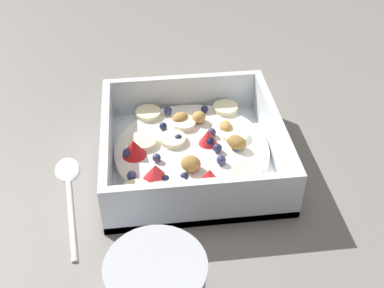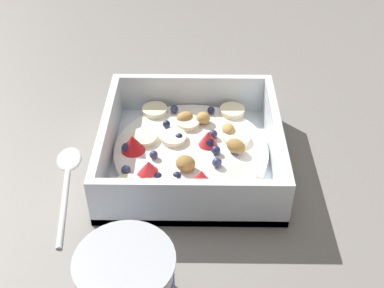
{
  "view_description": "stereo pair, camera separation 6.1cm",
  "coord_description": "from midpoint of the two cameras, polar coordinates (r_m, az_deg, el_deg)",
  "views": [
    {
      "loc": [
        0.06,
        0.48,
        0.42
      ],
      "look_at": [
        0.01,
        0.02,
        0.03
      ],
      "focal_mm": 44.82,
      "sensor_mm": 36.0,
      "label": 1
    },
    {
      "loc": [
        0.0,
        0.49,
        0.42
      ],
      "look_at": [
        0.01,
        0.02,
        0.03
      ],
      "focal_mm": 44.82,
      "sensor_mm": 36.0,
      "label": 2
    }
  ],
  "objects": [
    {
      "name": "ground_plane",
      "position": [
        0.64,
        -2.26,
        -1.17
      ],
      "size": [
        2.4,
        2.4,
        0.0
      ],
      "primitive_type": "plane",
      "color": "gray"
    },
    {
      "name": "yogurt_cup",
      "position": [
        0.46,
        -8.09,
        -16.67
      ],
      "size": [
        0.09,
        0.09,
        0.07
      ],
      "color": "white",
      "rests_on": "ground"
    },
    {
      "name": "fruit_bowl",
      "position": [
        0.61,
        -2.96,
        -0.9
      ],
      "size": [
        0.22,
        0.22,
        0.07
      ],
      "color": "white",
      "rests_on": "ground"
    },
    {
      "name": "spoon",
      "position": [
        0.62,
        -17.29,
        -4.4
      ],
      "size": [
        0.04,
        0.17,
        0.01
      ],
      "color": "silver",
      "rests_on": "ground"
    }
  ]
}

